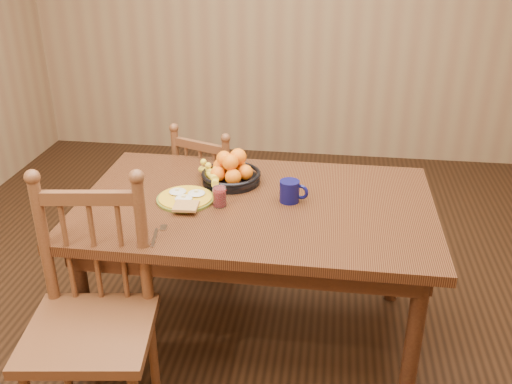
# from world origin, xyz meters

# --- Properties ---
(room) EXTENTS (4.52, 5.02, 2.72)m
(room) POSITION_xyz_m (0.00, 0.00, 1.35)
(room) COLOR black
(room) RESTS_ON ground
(dining_table) EXTENTS (1.60, 1.00, 0.75)m
(dining_table) POSITION_xyz_m (0.00, 0.00, 0.67)
(dining_table) COLOR black
(dining_table) RESTS_ON ground
(chair_far) EXTENTS (0.51, 0.50, 0.89)m
(chair_far) POSITION_xyz_m (-0.33, 0.62, 0.43)
(chair_far) COLOR #492C16
(chair_far) RESTS_ON ground
(chair_near) EXTENTS (0.53, 0.51, 1.05)m
(chair_near) POSITION_xyz_m (-0.56, -0.62, 0.51)
(chair_near) COLOR #492C16
(chair_near) RESTS_ON ground
(breakfast_plate) EXTENTS (0.26, 0.29, 0.04)m
(breakfast_plate) POSITION_xyz_m (-0.32, -0.03, 0.76)
(breakfast_plate) COLOR #59601E
(breakfast_plate) RESTS_ON dining_table
(fork) EXTENTS (0.05, 0.18, 0.00)m
(fork) POSITION_xyz_m (-0.36, -0.35, 0.75)
(fork) COLOR silver
(fork) RESTS_ON dining_table
(spoon) EXTENTS (0.04, 0.16, 0.01)m
(spoon) POSITION_xyz_m (-0.67, -0.02, 0.75)
(spoon) COLOR silver
(spoon) RESTS_ON dining_table
(coffee_mug) EXTENTS (0.13, 0.09, 0.10)m
(coffee_mug) POSITION_xyz_m (0.15, 0.03, 0.80)
(coffee_mug) COLOR #0A0B3C
(coffee_mug) RESTS_ON dining_table
(juice_glass) EXTENTS (0.06, 0.06, 0.09)m
(juice_glass) POSITION_xyz_m (-0.16, -0.06, 0.79)
(juice_glass) COLOR silver
(juice_glass) RESTS_ON dining_table
(fruit_bowl) EXTENTS (0.32, 0.32, 0.17)m
(fruit_bowl) POSITION_xyz_m (-0.16, 0.19, 0.81)
(fruit_bowl) COLOR black
(fruit_bowl) RESTS_ON dining_table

